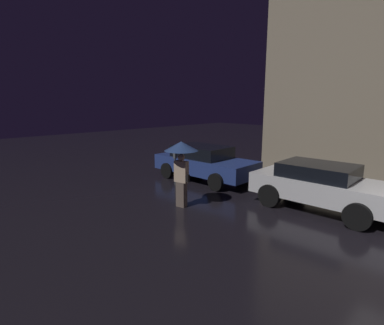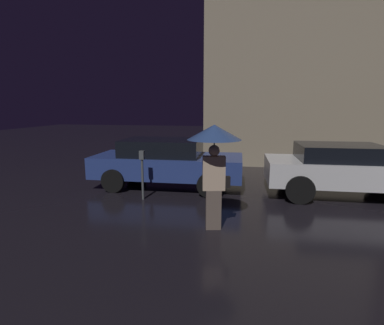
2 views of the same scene
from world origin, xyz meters
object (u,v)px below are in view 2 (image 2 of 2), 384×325
Objects in this scene: parked_car_white at (343,168)px; parking_meter at (142,170)px; pedestrian_with_umbrella at (214,147)px; parked_car_blue at (167,162)px.

parking_meter is at bearing -167.83° from parked_car_white.
parked_car_white is 1.99× the size of pedestrian_with_umbrella.
pedestrian_with_umbrella is 1.61× the size of parking_meter.
parked_car_blue is 1.42m from parking_meter.
pedestrian_with_umbrella reaches higher than parked_car_white.
pedestrian_with_umbrella is (-3.16, -2.78, 0.86)m from parked_car_white.
parking_meter is (-0.27, -1.39, 0.03)m from parked_car_blue.
parked_car_white is at bearing -2.96° from parked_car_blue.
parked_car_white is (4.88, -0.16, 0.00)m from parked_car_blue.
parking_meter is at bearing -102.11° from parked_car_blue.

